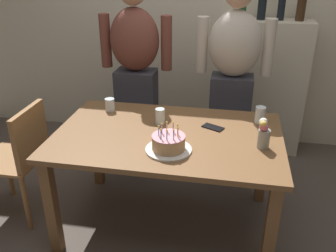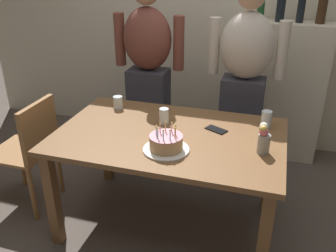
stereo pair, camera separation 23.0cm
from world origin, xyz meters
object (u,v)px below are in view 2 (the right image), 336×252
Objects in this scene: water_glass_near at (164,116)px; dining_chair at (31,146)px; water_glass_far at (118,102)px; flower_vase at (264,139)px; cell_phone at (216,130)px; water_glass_side at (266,119)px; person_woman_cardigan at (244,84)px; person_man_bearded at (148,75)px; birthday_cake at (166,144)px.

water_glass_near is 1.04m from dining_chair.
flower_vase reaches higher than water_glass_far.
water_glass_side is at bearing 51.58° from cell_phone.
water_glass_side is 0.07× the size of person_woman_cardigan.
cell_phone is 0.09× the size of person_woman_cardigan.
person_man_bearded is 0.81m from person_woman_cardigan.
person_woman_cardigan is (0.10, 0.62, 0.13)m from cell_phone.
person_man_bearded is at bearing 115.25° from birthday_cake.
person_woman_cardigan is at bearing 70.75° from birthday_cake.
person_woman_cardigan is 1.90× the size of dining_chair.
water_glass_side is at bearing 12.36° from water_glass_near.
water_glass_near is 0.79m from person_woman_cardigan.
dining_chair is (-1.45, -0.84, -0.36)m from person_woman_cardigan.
person_man_bearded is at bearing 118.43° from water_glass_near.
water_glass_near is (-0.13, 0.36, 0.01)m from birthday_cake.
flower_vase reaches higher than water_glass_side.
water_glass_near is at bearing -167.64° from water_glass_side.
water_glass_side is 0.07× the size of person_man_bearded.
water_glass_far is 1.01m from person_woman_cardigan.
dining_chair is at bearing 52.89° from person_man_bearded.
person_woman_cardigan is at bearing 106.98° from cell_phone.
birthday_cake is 0.33× the size of dining_chair.
birthday_cake reaches higher than dining_chair.
birthday_cake is 0.44m from cell_phone.
dining_chair is at bearing -167.42° from water_glass_near.
person_woman_cardigan reaches higher than cell_phone.
dining_chair is at bearing -144.41° from cell_phone.
cell_phone is 0.95m from person_man_bearded.
birthday_cake is at bearing -70.65° from water_glass_near.
water_glass_side is at bearing 102.49° from dining_chair.
water_glass_side is (0.68, 0.15, 0.00)m from water_glass_near.
person_man_bearded is (-0.34, 0.63, 0.08)m from water_glass_near.
birthday_cake is at bearing -97.36° from cell_phone.
cell_phone is (-0.32, -0.15, -0.05)m from water_glass_side.
person_man_bearded is (-1.03, 0.84, 0.04)m from flower_vase.
water_glass_side is 0.35m from cell_phone.
person_woman_cardigan is (-0.21, 0.48, 0.08)m from water_glass_side.
water_glass_far is (-0.42, 0.16, -0.01)m from water_glass_near.
cell_phone is at bearing 56.32° from birthday_cake.
person_man_bearded is (-1.02, 0.48, 0.08)m from water_glass_side.
flower_vase is at bearing -17.68° from water_glass_near.
water_glass_far is (-0.55, 0.52, 0.00)m from birthday_cake.
flower_vase is 1.33m from person_man_bearded.
water_glass_side is 0.81× the size of cell_phone.
flower_vase reaches higher than dining_chair.
birthday_cake is 1.50× the size of flower_vase.
dining_chair is at bearing -167.51° from water_glass_side.
water_glass_far is at bearing 80.12° from person_man_bearded.
water_glass_far is 0.81m from cell_phone.
water_glass_side is 1.73m from dining_chair.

